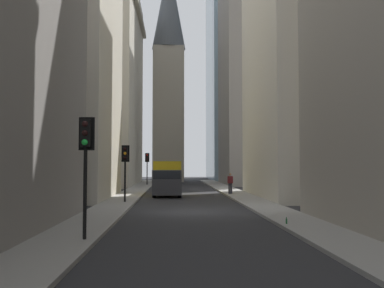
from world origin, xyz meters
TOP-DOWN VIEW (x-y plane):
  - ground_plane at (0.00, 0.00)m, footprint 135.00×135.00m
  - sidewalk_right at (0.00, 4.50)m, footprint 90.00×2.20m
  - sidewalk_left at (0.00, -4.50)m, footprint 90.00×2.20m
  - building_left_far at (31.81, -10.60)m, footprint 12.08×10.00m
  - building_left_midfar at (9.85, -10.60)m, footprint 13.41×10.00m
  - building_right_far at (31.56, 10.59)m, footprint 19.83×10.50m
  - church_spire at (42.13, 1.64)m, footprint 5.19×5.19m
  - delivery_truck at (12.34, 1.40)m, footprint 6.46×2.25m
  - sedan_navy at (21.00, 1.40)m, footprint 4.30×1.78m
  - traffic_light_foreground at (-8.98, 3.80)m, footprint 0.43×0.52m
  - traffic_light_midblock at (4.96, 4.07)m, footprint 0.43×0.52m
  - traffic_light_far_junction at (29.23, 4.11)m, footprint 0.43×0.52m
  - pedestrian at (12.40, -3.86)m, footprint 0.26×0.44m
  - discarded_bottle at (-5.74, -3.70)m, footprint 0.07×0.07m

SIDE VIEW (x-z plane):
  - ground_plane at x=0.00m, z-range 0.00..0.00m
  - sidewalk_right at x=0.00m, z-range 0.00..0.14m
  - sidewalk_left at x=0.00m, z-range 0.00..0.14m
  - discarded_bottle at x=-5.74m, z-range 0.11..0.38m
  - sedan_navy at x=21.00m, z-range -0.04..1.37m
  - pedestrian at x=12.40m, z-range 0.22..1.94m
  - delivery_truck at x=12.34m, z-range 0.04..2.88m
  - traffic_light_midblock at x=4.96m, z-range 1.01..4.71m
  - traffic_light_far_junction at x=29.23m, z-range 1.05..4.92m
  - traffic_light_foreground at x=-8.98m, z-range 1.08..5.06m
  - building_right_far at x=31.56m, z-range 0.01..25.57m
  - building_left_midfar at x=9.85m, z-range 0.00..29.00m
  - building_left_far at x=31.81m, z-range 0.00..31.88m
  - church_spire at x=42.13m, z-range 0.81..35.55m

